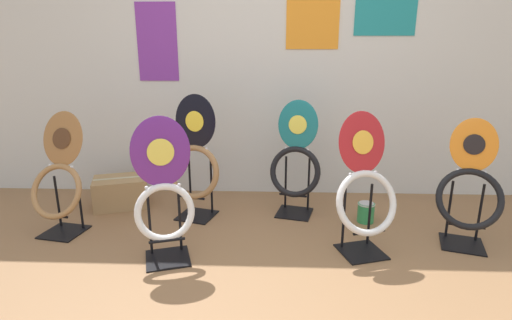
{
  "coord_description": "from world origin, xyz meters",
  "views": [
    {
      "loc": [
        -0.03,
        -1.68,
        1.35
      ],
      "look_at": [
        -0.14,
        1.11,
        0.55
      ],
      "focal_mm": 28.0,
      "sensor_mm": 36.0,
      "label": 1
    }
  ],
  "objects": [
    {
      "name": "wall_back",
      "position": [
        0.0,
        1.96,
        1.3
      ],
      "size": [
        8.0,
        0.07,
        2.6
      ],
      "color": "silver",
      "rests_on": "ground_plane"
    },
    {
      "name": "toilet_seat_display_woodgrain",
      "position": [
        -1.58,
        1.02,
        0.41
      ],
      "size": [
        0.44,
        0.38,
        0.9
      ],
      "color": "black",
      "rests_on": "ground_plane"
    },
    {
      "name": "toilet_seat_display_jazz_black",
      "position": [
        -0.64,
        1.33,
        0.45
      ],
      "size": [
        0.46,
        0.35,
        1.0
      ],
      "color": "black",
      "rests_on": "ground_plane"
    },
    {
      "name": "toilet_seat_display_crimson_swirl",
      "position": [
        0.58,
        0.79,
        0.43
      ],
      "size": [
        0.47,
        0.37,
        0.95
      ],
      "color": "black",
      "rests_on": "ground_plane"
    },
    {
      "name": "toilet_seat_display_purple_note",
      "position": [
        -0.71,
        0.64,
        0.46
      ],
      "size": [
        0.4,
        0.35,
        0.95
      ],
      "color": "black",
      "rests_on": "ground_plane"
    },
    {
      "name": "toilet_seat_display_orange_sun",
      "position": [
        1.32,
        0.93,
        0.39
      ],
      "size": [
        0.47,
        0.41,
        0.88
      ],
      "color": "black",
      "rests_on": "ground_plane"
    },
    {
      "name": "toilet_seat_display_teal_sax",
      "position": [
        0.16,
        1.42,
        0.44
      ],
      "size": [
        0.44,
        0.34,
        0.94
      ],
      "color": "black",
      "rests_on": "ground_plane"
    },
    {
      "name": "paint_can",
      "position": [
        0.72,
        1.28,
        0.09
      ],
      "size": [
        0.14,
        0.14,
        0.16
      ],
      "color": "#2D8E4C",
      "rests_on": "ground_plane"
    },
    {
      "name": "storage_box",
      "position": [
        -1.34,
        1.54,
        0.13
      ],
      "size": [
        0.52,
        0.44,
        0.26
      ],
      "color": "#A37F51",
      "rests_on": "ground_plane"
    }
  ]
}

